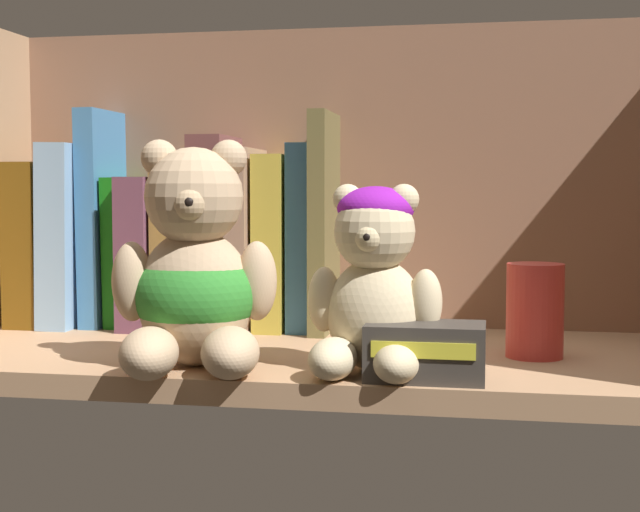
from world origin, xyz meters
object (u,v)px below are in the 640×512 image
(teddy_bear_larger, at_px, (194,278))
(teddy_bear_smaller, at_px, (374,283))
(book_6, at_px, (219,232))
(book_10, at_px, (327,222))
(book_2, at_px, (107,218))
(book_7, at_px, (249,239))
(book_9, at_px, (305,237))
(book_8, at_px, (277,242))
(book_0, at_px, (48,243))
(small_product_box, at_px, (425,351))
(book_4, at_px, (154,251))
(book_5, at_px, (185,241))
(pillar_candle, at_px, (535,311))
(book_1, at_px, (80,234))
(book_3, at_px, (128,251))

(teddy_bear_larger, relative_size, teddy_bear_smaller, 1.24)
(book_6, distance_m, book_10, 0.12)
(book_2, distance_m, book_6, 0.13)
(book_7, xyz_separation_m, book_9, (0.06, 0.00, 0.00))
(book_10, bearing_deg, teddy_bear_smaller, -70.45)
(book_2, xyz_separation_m, teddy_bear_larger, (0.17, -0.22, -0.04))
(book_8, relative_size, teddy_bear_larger, 0.97)
(book_10, bearing_deg, book_9, 180.00)
(book_9, height_order, teddy_bear_smaller, book_9)
(book_0, distance_m, book_9, 0.29)
(teddy_bear_larger, relative_size, small_product_box, 2.05)
(book_4, xyz_separation_m, teddy_bear_larger, (0.12, -0.22, -0.01))
(book_0, xyz_separation_m, teddy_bear_smaller, (0.38, -0.21, -0.02))
(book_6, relative_size, teddy_bear_smaller, 1.34)
(book_10, relative_size, teddy_bear_larger, 1.20)
(book_5, distance_m, pillar_candle, 0.38)
(book_2, xyz_separation_m, pillar_candle, (0.44, -0.12, -0.07))
(book_8, distance_m, small_product_box, 0.30)
(book_1, bearing_deg, book_5, 0.00)
(book_0, relative_size, book_5, 0.96)
(book_0, bearing_deg, book_1, 0.00)
(book_2, bearing_deg, book_3, 0.00)
(book_0, height_order, book_10, book_10)
(book_10, distance_m, teddy_bear_larger, 0.23)
(pillar_candle, bearing_deg, book_1, 165.45)
(book_3, xyz_separation_m, pillar_candle, (0.42, -0.12, -0.04))
(book_8, height_order, teddy_bear_smaller, book_8)
(pillar_candle, height_order, small_product_box, pillar_candle)
(book_4, distance_m, teddy_bear_larger, 0.25)
(book_1, relative_size, teddy_bear_larger, 1.04)
(book_1, height_order, teddy_bear_larger, book_1)
(book_2, distance_m, teddy_bear_smaller, 0.38)
(book_1, distance_m, book_3, 0.06)
(book_9, xyz_separation_m, pillar_candle, (0.23, -0.12, -0.05))
(small_product_box, bearing_deg, book_8, 126.10)
(book_6, bearing_deg, book_1, 180.00)
(small_product_box, bearing_deg, book_10, 116.75)
(book_9, bearing_deg, teddy_bear_smaller, -65.11)
(book_2, height_order, book_9, book_2)
(book_7, distance_m, teddy_bear_larger, 0.22)
(pillar_candle, bearing_deg, book_9, 151.44)
(book_7, height_order, teddy_bear_larger, book_7)
(book_2, xyz_separation_m, book_4, (0.05, 0.00, -0.04))
(pillar_candle, bearing_deg, book_10, 148.79)
(book_8, relative_size, teddy_bear_smaller, 1.21)
(book_1, relative_size, book_4, 1.22)
(book_2, xyz_separation_m, book_8, (0.19, 0.00, -0.02))
(book_6, relative_size, book_9, 1.05)
(book_2, bearing_deg, book_7, 0.00)
(book_10, bearing_deg, book_5, 180.00)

